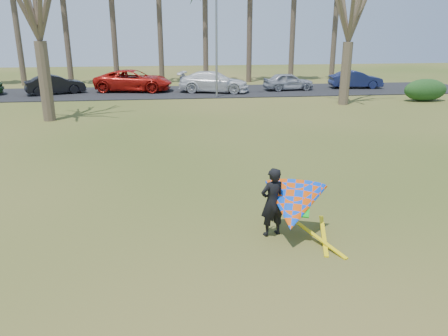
{
  "coord_description": "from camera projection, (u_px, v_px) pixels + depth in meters",
  "views": [
    {
      "loc": [
        -1.47,
        -9.62,
        4.89
      ],
      "look_at": [
        0.0,
        2.0,
        1.1
      ],
      "focal_mm": 35.0,
      "sensor_mm": 36.0,
      "label": 1
    }
  ],
  "objects": [
    {
      "name": "ground",
      "position": [
        234.0,
        235.0,
        10.76
      ],
      "size": [
        100.0,
        100.0,
        0.0
      ],
      "primitive_type": "plane",
      "color": "#26480F",
      "rests_on": "ground"
    },
    {
      "name": "kite_flyer",
      "position": [
        291.0,
        206.0,
        10.37
      ],
      "size": [
        2.13,
        2.39,
        2.02
      ],
      "color": "black",
      "rests_on": "ground"
    },
    {
      "name": "car_3",
      "position": [
        214.0,
        82.0,
        33.77
      ],
      "size": [
        5.79,
        3.52,
        1.57
      ],
      "primitive_type": "imported",
      "rotation": [
        0.0,
        0.0,
        1.31
      ],
      "color": "white",
      "rests_on": "parking_strip"
    },
    {
      "name": "car_2",
      "position": [
        134.0,
        81.0,
        34.22
      ],
      "size": [
        6.34,
        3.73,
        1.66
      ],
      "primitive_type": "imported",
      "rotation": [
        0.0,
        0.0,
        1.4
      ],
      "color": "red",
      "rests_on": "parking_strip"
    },
    {
      "name": "hedge_near",
      "position": [
        425.0,
        90.0,
        30.02
      ],
      "size": [
        3.04,
        1.38,
        1.52
      ],
      "primitive_type": "ellipsoid",
      "color": "#183C16",
      "rests_on": "ground"
    },
    {
      "name": "car_5",
      "position": [
        356.0,
        79.0,
        36.05
      ],
      "size": [
        4.36,
        1.82,
        1.4
      ],
      "primitive_type": "imported",
      "rotation": [
        0.0,
        0.0,
        1.49
      ],
      "color": "#19214C",
      "rests_on": "parking_strip"
    },
    {
      "name": "parking_strip",
      "position": [
        187.0,
        92.0,
        34.35
      ],
      "size": [
        46.0,
        7.0,
        0.06
      ],
      "primitive_type": "cube",
      "color": "black",
      "rests_on": "ground"
    },
    {
      "name": "car_1",
      "position": [
        55.0,
        84.0,
        32.86
      ],
      "size": [
        4.52,
        2.95,
        1.41
      ],
      "primitive_type": "imported",
      "rotation": [
        0.0,
        0.0,
        1.95
      ],
      "color": "black",
      "rests_on": "parking_strip"
    },
    {
      "name": "streetlight",
      "position": [
        219.0,
        33.0,
        30.41
      ],
      "size": [
        2.28,
        0.18,
        8.0
      ],
      "color": "gray",
      "rests_on": "ground"
    },
    {
      "name": "car_4",
      "position": [
        288.0,
        81.0,
        34.9
      ],
      "size": [
        4.11,
        1.96,
        1.36
      ],
      "primitive_type": "imported",
      "rotation": [
        0.0,
        0.0,
        1.66
      ],
      "color": "#9CA0A9",
      "rests_on": "parking_strip"
    }
  ]
}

